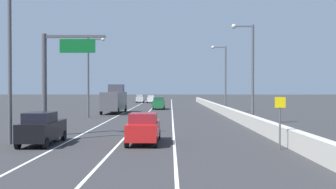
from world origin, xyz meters
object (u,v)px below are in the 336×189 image
object	(u,v)px
lamp_post_left_mid	(90,71)
car_black_2	(42,128)
car_silver_0	(140,99)
overhead_sign_gantry	(54,72)
lamp_post_right_near	(336,45)
lamp_post_right_third	(224,74)
lamp_post_right_second	(250,67)
car_white_3	(151,99)
box_truck	(114,100)
car_red_4	(144,128)
car_green_1	(159,103)
lamp_post_left_near	(14,56)
speed_advisory_sign	(280,119)

from	to	relation	value
lamp_post_left_mid	car_black_2	size ratio (longest dim) A/B	2.04
lamp_post_left_mid	car_silver_0	size ratio (longest dim) A/B	2.33
overhead_sign_gantry	lamp_post_left_mid	bearing A→B (deg)	93.45
lamp_post_right_near	lamp_post_right_third	distance (m)	37.34
lamp_post_right_second	lamp_post_right_third	world-z (taller)	same
overhead_sign_gantry	lamp_post_right_near	size ratio (longest dim) A/B	0.78
lamp_post_right_near	car_white_3	world-z (taller)	lamp_post_right_near
overhead_sign_gantry	lamp_post_left_mid	world-z (taller)	lamp_post_left_mid
lamp_post_right_third	lamp_post_left_mid	xyz separation A→B (m)	(-17.19, -8.94, 0.00)
lamp_post_left_mid	box_truck	bearing A→B (deg)	78.97
overhead_sign_gantry	box_truck	bearing A→B (deg)	88.84
lamp_post_right_third	car_red_4	xyz separation A→B (m)	(-9.26, -30.99, -4.56)
car_green_1	car_black_2	distance (m)	41.83
overhead_sign_gantry	car_black_2	distance (m)	5.77
lamp_post_right_near	car_silver_0	size ratio (longest dim) A/B	2.33
car_green_1	car_white_3	world-z (taller)	car_green_1
car_silver_0	box_truck	xyz separation A→B (m)	(-0.46, -40.82, 0.87)
lamp_post_left_near	lamp_post_left_mid	world-z (taller)	same
car_silver_0	car_black_2	world-z (taller)	car_black_2
overhead_sign_gantry	car_white_3	world-z (taller)	overhead_sign_gantry
lamp_post_left_near	car_red_4	world-z (taller)	lamp_post_left_near
overhead_sign_gantry	car_green_1	world-z (taller)	overhead_sign_gantry
lamp_post_right_third	car_red_4	size ratio (longest dim) A/B	1.99
lamp_post_left_mid	car_white_3	xyz separation A→B (m)	(4.82, 48.27, -4.60)
box_truck	lamp_post_left_mid	bearing A→B (deg)	-101.03
lamp_post_left_near	car_silver_0	xyz separation A→B (m)	(2.28, 71.63, -4.54)
car_black_2	speed_advisory_sign	bearing A→B (deg)	-7.59
speed_advisory_sign	car_green_1	bearing A→B (deg)	100.77
car_black_2	box_truck	xyz separation A→B (m)	(0.01, 31.01, 0.86)
lamp_post_right_third	lamp_post_left_mid	bearing A→B (deg)	-152.53
lamp_post_left_mid	car_green_1	bearing A→B (deg)	67.88
lamp_post_right_third	car_silver_0	xyz separation A→B (m)	(-15.09, 40.29, -4.54)
lamp_post_right_near	car_white_3	bearing A→B (deg)	99.30
overhead_sign_gantry	lamp_post_right_third	xyz separation A→B (m)	(16.09, 27.16, 0.81)
car_silver_0	car_red_4	bearing A→B (deg)	-85.33
car_red_4	overhead_sign_gantry	bearing A→B (deg)	150.68
lamp_post_right_near	car_silver_0	distance (m)	79.24
lamp_post_left_mid	car_white_3	size ratio (longest dim) A/B	2.20
lamp_post_left_mid	box_truck	world-z (taller)	lamp_post_left_mid
lamp_post_left_near	box_truck	bearing A→B (deg)	86.63
lamp_post_right_third	car_silver_0	bearing A→B (deg)	110.53
lamp_post_right_third	box_truck	size ratio (longest dim) A/B	1.13
car_silver_0	lamp_post_right_near	bearing A→B (deg)	-78.87
speed_advisory_sign	overhead_sign_gantry	bearing A→B (deg)	156.96
car_black_2	car_white_3	size ratio (longest dim) A/B	1.07
lamp_post_right_near	lamp_post_right_third	xyz separation A→B (m)	(-0.18, 37.34, 0.00)
lamp_post_right_second	car_red_4	size ratio (longest dim) A/B	1.99
lamp_post_right_third	car_green_1	world-z (taller)	lamp_post_right_third
lamp_post_right_second	lamp_post_left_mid	distance (m)	19.71
lamp_post_left_near	car_white_3	xyz separation A→B (m)	(4.99, 70.67, -4.60)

